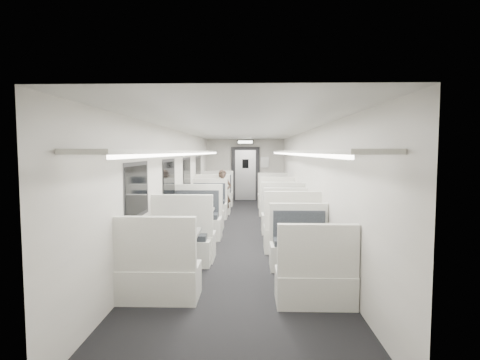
# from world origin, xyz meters

# --- Properties ---
(room) EXTENTS (3.24, 12.24, 2.64)m
(room) POSITION_xyz_m (0.00, 0.00, 1.20)
(room) COLOR black
(room) RESTS_ON ground
(booth_left_a) EXTENTS (1.13, 2.29, 1.23)m
(booth_left_a) POSITION_xyz_m (-1.00, 3.70, 0.41)
(booth_left_a) COLOR silver
(booth_left_a) RESTS_ON room
(booth_left_b) EXTENTS (1.04, 2.11, 1.13)m
(booth_left_b) POSITION_xyz_m (-1.00, 1.21, 0.38)
(booth_left_b) COLOR silver
(booth_left_b) RESTS_ON room
(booth_left_c) EXTENTS (1.09, 2.22, 1.19)m
(booth_left_c) POSITION_xyz_m (-1.00, -1.33, 0.40)
(booth_left_c) COLOR silver
(booth_left_c) RESTS_ON room
(booth_left_d) EXTENTS (1.03, 2.09, 1.12)m
(booth_left_d) POSITION_xyz_m (-1.00, -3.16, 0.37)
(booth_left_d) COLOR silver
(booth_left_d) RESTS_ON room
(booth_right_a) EXTENTS (1.08, 2.20, 1.18)m
(booth_right_a) POSITION_xyz_m (1.00, 3.40, 0.39)
(booth_right_a) COLOR silver
(booth_right_a) RESTS_ON room
(booth_right_b) EXTENTS (1.00, 2.03, 1.08)m
(booth_right_b) POSITION_xyz_m (1.00, 0.90, 0.36)
(booth_right_b) COLOR silver
(booth_right_b) RESTS_ON room
(booth_right_c) EXTENTS (1.09, 2.20, 1.18)m
(booth_right_c) POSITION_xyz_m (1.00, -0.71, 0.39)
(booth_right_c) COLOR silver
(booth_right_c) RESTS_ON room
(booth_right_d) EXTENTS (0.97, 1.97, 1.05)m
(booth_right_d) POSITION_xyz_m (1.00, -3.31, 0.35)
(booth_right_d) COLOR silver
(booth_right_d) RESTS_ON room
(passenger) EXTENTS (0.51, 0.34, 1.39)m
(passenger) POSITION_xyz_m (-0.62, 2.27, 0.70)
(passenger) COLOR black
(passenger) RESTS_ON room
(window_a) EXTENTS (0.02, 1.18, 0.84)m
(window_a) POSITION_xyz_m (-1.49, 3.40, 1.35)
(window_a) COLOR black
(window_a) RESTS_ON room
(window_b) EXTENTS (0.02, 1.18, 0.84)m
(window_b) POSITION_xyz_m (-1.49, 1.20, 1.35)
(window_b) COLOR black
(window_b) RESTS_ON room
(window_c) EXTENTS (0.02, 1.18, 0.84)m
(window_c) POSITION_xyz_m (-1.49, -1.00, 1.35)
(window_c) COLOR black
(window_c) RESTS_ON room
(window_d) EXTENTS (0.02, 1.18, 0.84)m
(window_d) POSITION_xyz_m (-1.49, -3.20, 1.35)
(window_d) COLOR black
(window_d) RESTS_ON room
(luggage_rack_left) EXTENTS (0.46, 10.40, 0.09)m
(luggage_rack_left) POSITION_xyz_m (-1.24, -0.30, 1.92)
(luggage_rack_left) COLOR silver
(luggage_rack_left) RESTS_ON room
(luggage_rack_right) EXTENTS (0.46, 10.40, 0.09)m
(luggage_rack_right) POSITION_xyz_m (1.24, -0.30, 1.92)
(luggage_rack_right) COLOR silver
(luggage_rack_right) RESTS_ON room
(vestibule_door) EXTENTS (1.10, 0.13, 2.10)m
(vestibule_door) POSITION_xyz_m (0.00, 5.93, 1.04)
(vestibule_door) COLOR black
(vestibule_door) RESTS_ON room
(exit_sign) EXTENTS (0.62, 0.12, 0.16)m
(exit_sign) POSITION_xyz_m (0.00, 5.44, 2.28)
(exit_sign) COLOR black
(exit_sign) RESTS_ON room
(wall_notice) EXTENTS (0.32, 0.02, 0.40)m
(wall_notice) POSITION_xyz_m (0.75, 5.92, 1.50)
(wall_notice) COLOR silver
(wall_notice) RESTS_ON room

